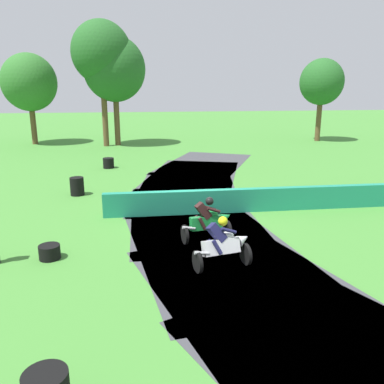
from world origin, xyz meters
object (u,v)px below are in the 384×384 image
tire_stack_mid_a (77,186)px  tire_stack_mid_b (50,252)px  motorcycle_lead_green (208,220)px  motorcycle_chase_white (223,244)px  tire_stack_near (109,163)px

tire_stack_mid_a → tire_stack_mid_b: (0.16, -6.77, -0.20)m
motorcycle_lead_green → tire_stack_mid_b: (-4.64, -0.74, -0.46)m
motorcycle_chase_white → tire_stack_near: size_ratio=2.64×
motorcycle_lead_green → tire_stack_mid_b: 4.72m
motorcycle_lead_green → tire_stack_near: motorcycle_lead_green is taller
motorcycle_lead_green → tire_stack_mid_a: (-4.80, 6.03, -0.26)m
tire_stack_near → motorcycle_chase_white: bearing=-74.2°
motorcycle_chase_white → tire_stack_near: motorcycle_chase_white is taller
motorcycle_chase_white → tire_stack_mid_b: size_ratio=2.84×
tire_stack_near → tire_stack_mid_a: tire_stack_mid_a is taller
motorcycle_lead_green → tire_stack_near: bearing=107.8°
tire_stack_near → tire_stack_mid_b: bearing=-93.7°
tire_stack_mid_a → tire_stack_mid_b: 6.78m
motorcycle_chase_white → tire_stack_mid_b: bearing=166.8°
tire_stack_near → tire_stack_mid_a: 5.94m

